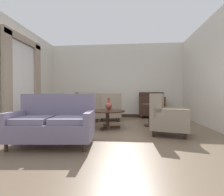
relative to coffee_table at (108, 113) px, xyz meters
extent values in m
plane|color=brown|center=(0.06, -0.56, -0.43)|extent=(8.98, 8.98, 0.00)
cube|color=silver|center=(0.06, 2.64, 1.15)|extent=(5.89, 0.08, 3.16)
cube|color=silver|center=(-2.81, 0.40, 1.15)|extent=(0.08, 4.49, 3.16)
cube|color=silver|center=(2.92, 0.40, 1.15)|extent=(0.08, 4.49, 3.16)
cube|color=#382319|center=(0.06, 2.59, -0.37)|extent=(5.73, 0.03, 0.12)
cube|color=silver|center=(-2.75, 0.31, 0.95)|extent=(0.03, 1.18, 2.31)
cube|color=white|center=(-2.73, 0.31, 0.95)|extent=(0.02, 1.26, 2.39)
cube|color=white|center=(-2.73, 0.31, 0.95)|extent=(0.02, 0.04, 2.31)
cube|color=white|center=(-2.73, 0.31, 0.95)|extent=(0.02, 1.18, 0.04)
cube|color=tan|center=(-2.69, -0.46, 1.00)|extent=(0.10, 0.32, 2.61)
cube|color=tan|center=(-2.69, 1.08, 1.00)|extent=(0.10, 0.32, 2.61)
cube|color=tan|center=(-2.69, 0.31, 2.27)|extent=(0.10, 1.86, 0.20)
cylinder|color=#382319|center=(0.00, 0.00, 0.06)|extent=(0.98, 0.98, 0.04)
cylinder|color=#382319|center=(0.00, 0.00, -0.17)|extent=(0.10, 0.10, 0.43)
cube|color=#382319|center=(0.22, 0.03, -0.39)|extent=(0.29, 0.10, 0.07)
cube|color=#382319|center=(-0.09, 0.20, -0.39)|extent=(0.17, 0.28, 0.07)
cube|color=#382319|center=(-0.09, -0.20, -0.39)|extent=(0.17, 0.28, 0.07)
cylinder|color=brown|center=(0.03, 0.04, 0.09)|extent=(0.11, 0.11, 0.02)
ellipsoid|color=brown|center=(0.03, 0.04, 0.21)|extent=(0.20, 0.20, 0.21)
cylinder|color=brown|center=(0.03, 0.04, 0.37)|extent=(0.07, 0.07, 0.12)
torus|color=brown|center=(0.03, 0.04, 0.43)|extent=(0.12, 0.12, 0.02)
cube|color=slate|center=(-0.84, -1.73, -0.14)|extent=(1.58, 0.99, 0.30)
cube|color=slate|center=(-0.87, -1.37, 0.27)|extent=(1.51, 0.28, 0.53)
cube|color=slate|center=(-1.16, -1.80, 0.06)|extent=(0.66, 0.71, 0.10)
cube|color=slate|center=(-0.50, -1.74, 0.06)|extent=(0.66, 0.71, 0.10)
cube|color=slate|center=(-1.53, -1.84, 0.11)|extent=(0.18, 0.77, 0.20)
cube|color=slate|center=(-0.14, -1.72, 0.11)|extent=(0.18, 0.77, 0.20)
cylinder|color=#382319|center=(-1.45, -2.14, -0.36)|extent=(0.06, 0.06, 0.14)
cylinder|color=#382319|center=(-0.16, -2.02, -0.36)|extent=(0.06, 0.06, 0.14)
cylinder|color=#382319|center=(-1.52, -1.44, -0.36)|extent=(0.06, 0.06, 0.14)
cylinder|color=#382319|center=(-0.22, -1.32, -0.36)|extent=(0.06, 0.06, 0.14)
cube|color=gray|center=(1.55, -0.69, -0.15)|extent=(1.00, 0.93, 0.29)
cube|color=gray|center=(1.22, -0.60, 0.27)|extent=(0.33, 0.74, 0.56)
cube|color=gray|center=(1.22, -0.92, 0.34)|extent=(0.22, 0.15, 0.42)
cube|color=gray|center=(1.39, -0.32, 0.34)|extent=(0.22, 0.15, 0.42)
cube|color=gray|center=(1.52, -1.01, 0.11)|extent=(0.73, 0.30, 0.22)
cube|color=gray|center=(1.69, -0.40, 0.11)|extent=(0.73, 0.30, 0.22)
cylinder|color=#382319|center=(1.80, -1.06, -0.36)|extent=(0.06, 0.06, 0.14)
cylinder|color=#382319|center=(1.96, -0.51, -0.36)|extent=(0.06, 0.06, 0.14)
cylinder|color=#382319|center=(1.15, -0.87, -0.36)|extent=(0.06, 0.06, 0.14)
cylinder|color=#382319|center=(1.31, -0.32, -0.36)|extent=(0.06, 0.06, 0.14)
cube|color=tan|center=(-1.51, -0.14, -0.14)|extent=(0.88, 0.91, 0.29)
cube|color=tan|center=(-1.19, -0.10, 0.28)|extent=(0.25, 0.82, 0.55)
cube|color=tan|center=(-1.33, 0.24, 0.35)|extent=(0.21, 0.13, 0.42)
cube|color=tan|center=(-1.23, -0.47, 0.35)|extent=(0.21, 0.13, 0.42)
cube|color=tan|center=(-1.60, 0.20, 0.12)|extent=(0.69, 0.19, 0.23)
cube|color=tan|center=(-1.51, -0.50, 0.12)|extent=(0.69, 0.19, 0.23)
cylinder|color=#382319|center=(-1.86, 0.14, -0.36)|extent=(0.06, 0.06, 0.14)
cylinder|color=#382319|center=(-1.77, -0.51, -0.36)|extent=(0.06, 0.06, 0.14)
cylinder|color=#382319|center=(-1.24, 0.22, -0.36)|extent=(0.06, 0.06, 0.14)
cylinder|color=#382319|center=(-1.16, -0.43, -0.36)|extent=(0.06, 0.06, 0.14)
cube|color=gray|center=(-0.09, 1.56, -0.15)|extent=(0.89, 0.99, 0.28)
cube|color=gray|center=(-0.03, 1.20, 0.28)|extent=(0.76, 0.27, 0.59)
cube|color=gray|center=(0.27, 1.35, 0.36)|extent=(0.13, 0.21, 0.45)
cube|color=gray|center=(-0.37, 1.23, 0.36)|extent=(0.13, 0.21, 0.45)
cube|color=gray|center=(0.22, 1.66, 0.10)|extent=(0.23, 0.77, 0.22)
cube|color=gray|center=(-0.42, 1.55, 0.10)|extent=(0.23, 0.77, 0.22)
cylinder|color=#382319|center=(0.13, 1.96, -0.36)|extent=(0.06, 0.06, 0.14)
cylinder|color=#382319|center=(-0.45, 1.85, -0.36)|extent=(0.06, 0.06, 0.14)
cylinder|color=#382319|center=(0.26, 1.26, -0.36)|extent=(0.06, 0.06, 0.14)
cylinder|color=#382319|center=(-0.32, 1.16, -0.36)|extent=(0.06, 0.06, 0.14)
cube|color=gray|center=(-0.97, 1.03, -0.14)|extent=(1.21, 1.21, 0.30)
cube|color=gray|center=(-0.72, 0.78, 0.30)|extent=(0.69, 0.71, 0.59)
cube|color=gray|center=(-0.52, 1.12, 0.37)|extent=(0.21, 0.21, 0.45)
cube|color=gray|center=(-1.04, 0.58, 0.37)|extent=(0.21, 0.21, 0.45)
cube|color=gray|center=(-0.75, 1.34, 0.10)|extent=(0.61, 0.60, 0.18)
cube|color=gray|center=(-1.27, 0.80, 0.10)|extent=(0.61, 0.60, 0.18)
cylinder|color=#382319|center=(-0.98, 1.52, -0.36)|extent=(0.06, 0.06, 0.14)
cylinder|color=#382319|center=(-1.46, 1.03, -0.36)|extent=(0.06, 0.06, 0.14)
cylinder|color=#382319|center=(-0.48, 1.04, -0.36)|extent=(0.06, 0.06, 0.14)
cylinder|color=#382319|center=(-0.97, 0.54, -0.36)|extent=(0.06, 0.06, 0.14)
cylinder|color=#382319|center=(1.24, 0.47, 0.23)|extent=(0.54, 0.54, 0.03)
cylinder|color=#382319|center=(1.24, 0.47, -0.11)|extent=(0.07, 0.07, 0.65)
cylinder|color=#382319|center=(1.24, 0.47, -0.41)|extent=(0.35, 0.35, 0.04)
cube|color=#382319|center=(1.56, 2.34, 0.06)|extent=(1.03, 0.42, 0.77)
cube|color=#382319|center=(1.56, 2.53, 0.54)|extent=(1.03, 0.04, 0.20)
cube|color=#382319|center=(1.10, 2.18, -0.38)|extent=(0.06, 0.06, 0.10)
cube|color=#382319|center=(2.03, 2.18, -0.38)|extent=(0.06, 0.06, 0.10)
cube|color=#382319|center=(1.10, 2.50, -0.38)|extent=(0.06, 0.06, 0.10)
cube|color=#382319|center=(2.03, 2.50, -0.38)|extent=(0.06, 0.06, 0.10)
camera|label=1|loc=(0.57, -4.78, 0.51)|focal=27.25mm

